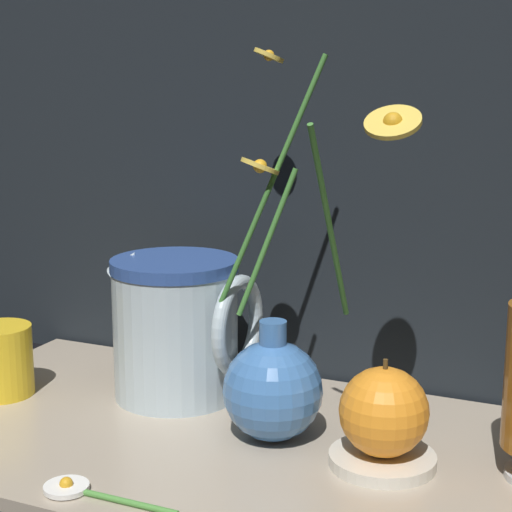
{
  "coord_description": "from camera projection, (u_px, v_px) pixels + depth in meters",
  "views": [
    {
      "loc": [
        0.3,
        -0.65,
        0.33
      ],
      "look_at": [
        0.0,
        0.0,
        0.18
      ],
      "focal_mm": 60.0,
      "sensor_mm": 36.0,
      "label": 1
    }
  ],
  "objects": [
    {
      "name": "saucer_plate",
      "position": [
        381.0,
        462.0,
        0.71
      ],
      "size": [
        0.09,
        0.09,
        0.01
      ],
      "color": "silver",
      "rests_on": "shelf"
    },
    {
      "name": "shelf",
      "position": [
        251.0,
        447.0,
        0.77
      ],
      "size": [
        0.69,
        0.35,
        0.01
      ],
      "color": "tan",
      "rests_on": "ground_plane"
    },
    {
      "name": "yellow_mug",
      "position": [
        0.0,
        359.0,
        0.87
      ],
      "size": [
        0.07,
        0.06,
        0.07
      ],
      "color": "yellow",
      "rests_on": "shelf"
    },
    {
      "name": "vase_with_flowers",
      "position": [
        275.0,
        378.0,
        0.76
      ],
      "size": [
        0.19,
        0.16,
        0.35
      ],
      "color": "#3F72B7",
      "rests_on": "shelf"
    },
    {
      "name": "orange_fruit",
      "position": [
        382.0,
        414.0,
        0.7
      ],
      "size": [
        0.08,
        0.08,
        0.08
      ],
      "color": "orange",
      "rests_on": "saucer_plate"
    },
    {
      "name": "loose_daisy",
      "position": [
        81.0,
        490.0,
        0.67
      ],
      "size": [
        0.12,
        0.04,
        0.01
      ],
      "color": "#4C8E3D",
      "rests_on": "shelf"
    },
    {
      "name": "ground_plane",
      "position": [
        251.0,
        453.0,
        0.77
      ],
      "size": [
        6.0,
        6.0,
        0.0
      ],
      "primitive_type": "plane",
      "color": "black"
    },
    {
      "name": "ceramic_pitcher",
      "position": [
        178.0,
        322.0,
        0.86
      ],
      "size": [
        0.15,
        0.13,
        0.15
      ],
      "color": "silver",
      "rests_on": "shelf"
    }
  ]
}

